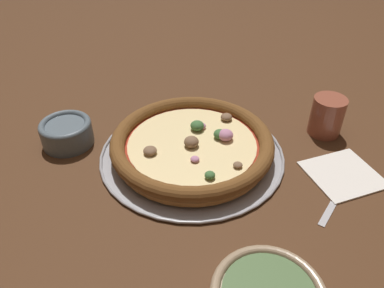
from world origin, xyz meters
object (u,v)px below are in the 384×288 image
pizza_tray (192,154)px  drinking_cup (327,116)px  napkin (343,174)px  fork (340,191)px  bowl_near (67,132)px  pizza (192,144)px

pizza_tray → drinking_cup: 0.32m
drinking_cup → napkin: 0.15m
napkin → fork: 0.05m
drinking_cup → fork: 0.20m
pizza_tray → fork: bearing=75.4°
bowl_near → fork: 0.58m
pizza_tray → fork: 0.30m
pizza → fork: pizza is taller
pizza → bowl_near: 0.28m
bowl_near → drinking_cup: bearing=101.1°
bowl_near → pizza: bearing=87.9°
pizza_tray → bowl_near: bowl_near is taller
pizza_tray → napkin: same height
drinking_cup → napkin: (0.15, 0.02, -0.04)m
pizza → bowl_near: size_ratio=3.06×
pizza → fork: (0.08, 0.29, -0.03)m
pizza_tray → drinking_cup: bearing=112.7°
pizza_tray → drinking_cup: (-0.12, 0.29, 0.04)m
pizza_tray → pizza: 0.03m
pizza → drinking_cup: bearing=112.7°
fork → pizza_tray: bearing=103.5°
bowl_near → fork: bowl_near is taller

